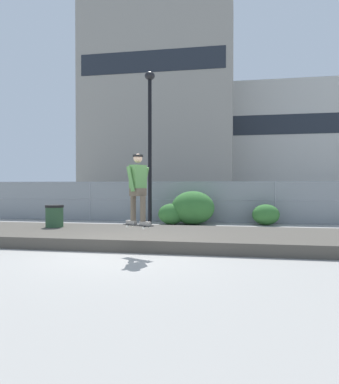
{
  "coord_description": "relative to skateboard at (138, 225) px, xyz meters",
  "views": [
    {
      "loc": [
        2.56,
        -8.31,
        1.65
      ],
      "look_at": [
        0.49,
        3.14,
        1.45
      ],
      "focal_mm": 33.99,
      "sensor_mm": 36.0,
      "label": 1
    }
  ],
  "objects": [
    {
      "name": "library_building",
      "position": [
        -7.34,
        38.34,
        12.14
      ],
      "size": [
        18.5,
        11.44,
        25.74
      ],
      "color": "gray",
      "rests_on": "ground_plane"
    },
    {
      "name": "parked_car_mid",
      "position": [
        2.16,
        11.22,
        0.11
      ],
      "size": [
        4.47,
        2.09,
        1.66
      ],
      "color": "#566B4C",
      "rests_on": "ground_plane"
    },
    {
      "name": "ground_plane",
      "position": [
        -0.33,
        0.13,
        -0.72
      ],
      "size": [
        120.0,
        120.0,
        0.0
      ],
      "primitive_type": "plane",
      "color": "gray"
    },
    {
      "name": "parked_car_near",
      "position": [
        -4.3,
        10.8,
        0.11
      ],
      "size": [
        4.46,
        2.07,
        1.66
      ],
      "color": "#B7BABF",
      "rests_on": "ground_plane"
    },
    {
      "name": "shrub_left",
      "position": [
        -0.45,
        7.09,
        -0.28
      ],
      "size": [
        1.15,
        0.94,
        0.89
      ],
      "color": "#336B2D",
      "rests_on": "ground_plane"
    },
    {
      "name": "trash_bin",
      "position": [
        -3.53,
        2.7,
        -0.21
      ],
      "size": [
        0.59,
        0.59,
        1.03
      ],
      "color": "#2D5133",
      "rests_on": "ground_plane"
    },
    {
      "name": "shrub_right",
      "position": [
        3.5,
        7.53,
        -0.29
      ],
      "size": [
        1.13,
        0.93,
        0.87
      ],
      "color": "#336B2D",
      "rests_on": "ground_plane"
    },
    {
      "name": "chain_fence",
      "position": [
        -0.33,
        8.17,
        0.21
      ],
      "size": [
        25.67,
        0.06,
        1.85
      ],
      "color": "gray",
      "rests_on": "ground_plane"
    },
    {
      "name": "skater",
      "position": [
        0.0,
        -0.0,
        0.94
      ],
      "size": [
        0.68,
        0.62,
        1.66
      ],
      "color": "gray",
      "rests_on": "skateboard"
    },
    {
      "name": "skateboard",
      "position": [
        0.0,
        0.0,
        0.0
      ],
      "size": [
        0.8,
        0.55,
        0.07
      ],
      "color": "black"
    },
    {
      "name": "shrub_center",
      "position": [
        0.44,
        7.26,
        -0.01
      ],
      "size": [
        1.85,
        1.51,
        1.43
      ],
      "color": "#336B2D",
      "rests_on": "ground_plane"
    },
    {
      "name": "gravel_berm",
      "position": [
        -0.33,
        2.15,
        -0.57
      ],
      "size": [
        12.05,
        3.6,
        0.31
      ],
      "primitive_type": "cube",
      "color": "#4C473F",
      "rests_on": "ground_plane"
    },
    {
      "name": "office_block",
      "position": [
        12.89,
        46.03,
        6.84
      ],
      "size": [
        30.16,
        13.48,
        15.12
      ],
      "color": "#B2AFA8",
      "rests_on": "ground_plane"
    },
    {
      "name": "street_lamp",
      "position": [
        -1.39,
        7.03,
        3.37
      ],
      "size": [
        0.44,
        0.44,
        6.54
      ],
      "color": "black",
      "rests_on": "ground_plane"
    }
  ]
}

